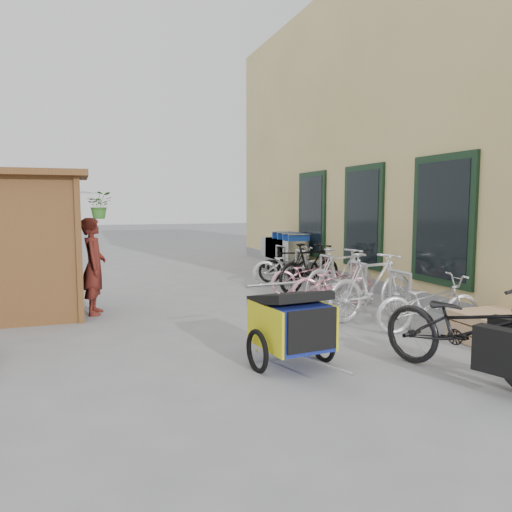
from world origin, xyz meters
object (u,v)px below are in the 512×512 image
object	(u,v)px
cargo_bike	(471,330)
bike_5	(310,267)
child_trailer	(291,322)
bike_3	(340,274)
bike_4	(307,275)
bike_2	(334,283)
bike_1	(372,286)
kiosk	(13,224)
shopping_carts	(284,248)
pallet_stack	(508,331)
bike_7	(289,264)
bike_0	(429,303)
person_kiosk	(94,266)
bike_6	(289,266)

from	to	relation	value
cargo_bike	bike_5	world-z (taller)	cargo_bike
child_trailer	cargo_bike	size ratio (longest dim) A/B	0.75
bike_3	bike_4	size ratio (longest dim) A/B	1.14
child_trailer	bike_5	bearing A→B (deg)	55.34
child_trailer	bike_2	bearing A→B (deg)	47.50
child_trailer	bike_1	xyz separation A→B (m)	(2.19, 1.75, 0.03)
bike_2	kiosk	bearing A→B (deg)	93.89
child_trailer	bike_1	size ratio (longest dim) A/B	0.88
bike_5	shopping_carts	bearing A→B (deg)	-30.87
kiosk	pallet_stack	xyz separation A→B (m)	(6.28, -3.87, -1.34)
bike_5	bike_7	bearing A→B (deg)	-20.79
child_trailer	bike_3	world-z (taller)	bike_3
pallet_stack	bike_3	distance (m)	3.53
cargo_bike	bike_7	size ratio (longest dim) A/B	1.47
pallet_stack	bike_0	bearing A→B (deg)	117.95
bike_3	bike_7	distance (m)	2.39
person_kiosk	bike_3	bearing A→B (deg)	-87.02
pallet_stack	bike_3	xyz separation A→B (m)	(-0.58, 3.47, 0.31)
bike_0	bike_2	xyz separation A→B (m)	(-0.39, 2.17, -0.02)
child_trailer	bike_2	world-z (taller)	child_trailer
bike_1	shopping_carts	bearing A→B (deg)	-20.38
child_trailer	cargo_bike	xyz separation A→B (m)	(1.64, -1.03, 0.01)
kiosk	shopping_carts	world-z (taller)	kiosk
pallet_stack	bike_7	world-z (taller)	bike_7
child_trailer	bike_7	size ratio (longest dim) A/B	1.10
kiosk	bike_1	distance (m)	5.86
bike_3	bike_5	distance (m)	1.14
bike_0	shopping_carts	bearing A→B (deg)	4.27
cargo_bike	bike_2	world-z (taller)	cargo_bike
cargo_bike	child_trailer	bearing A→B (deg)	128.73
cargo_bike	person_kiosk	world-z (taller)	person_kiosk
cargo_bike	bike_4	distance (m)	5.14
kiosk	bike_6	bearing A→B (deg)	16.64
bike_2	bike_6	bearing A→B (deg)	8.44
bike_3	bike_0	bearing A→B (deg)	166.42
child_trailer	bike_4	distance (m)	4.62
bike_2	bike_5	size ratio (longest dim) A/B	0.89
kiosk	bike_7	bearing A→B (deg)	19.36
person_kiosk	bike_6	distance (m)	4.64
child_trailer	bike_3	size ratio (longest dim) A/B	0.93
child_trailer	bike_0	xyz separation A→B (m)	(2.51, 0.74, -0.09)
bike_4	person_kiosk	bearing A→B (deg)	107.59
bike_0	bike_1	bearing A→B (deg)	26.35
bike_0	cargo_bike	bearing A→B (deg)	162.38
pallet_stack	cargo_bike	distance (m)	1.63
kiosk	bike_7	world-z (taller)	kiosk
person_kiosk	bike_7	xyz separation A→B (m)	(4.46, 2.01, -0.38)
cargo_bike	bike_6	xyz separation A→B (m)	(0.62, 6.33, -0.08)
cargo_bike	bike_3	world-z (taller)	cargo_bike
bike_0	bike_5	xyz separation A→B (m)	(-0.16, 3.64, 0.10)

